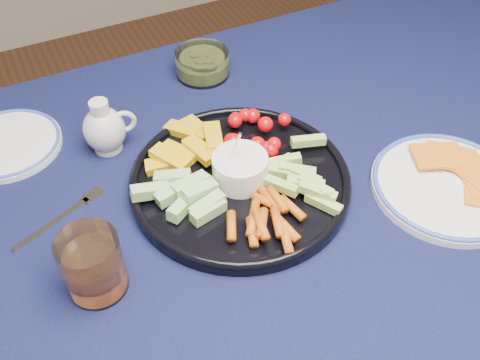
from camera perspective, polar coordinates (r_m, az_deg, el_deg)
name	(u,v)px	position (r m, az deg, el deg)	size (l,w,h in m)	color
dining_table	(293,236)	(0.93, 5.70, -5.98)	(1.67, 1.07, 0.75)	#50301A
crudite_platter	(239,178)	(0.87, -0.11, 0.21)	(0.36, 0.36, 0.12)	black
creamer_pitcher	(105,129)	(0.95, -14.21, 5.32)	(0.09, 0.07, 0.10)	silver
pickle_bowl	(202,64)	(1.12, -4.02, 12.20)	(0.11, 0.11, 0.05)	silver
cheese_plate	(448,184)	(0.93, 21.27, -0.42)	(0.25, 0.25, 0.03)	white
juice_tumbler	(94,267)	(0.76, -15.35, -8.98)	(0.08, 0.08, 0.10)	silver
fork_left	(67,214)	(0.89, -17.98, -3.45)	(0.16, 0.08, 0.00)	silver
fork_right	(441,162)	(0.99, 20.69, 1.84)	(0.18, 0.09, 0.00)	silver
side_plate_extra	(7,144)	(1.03, -23.56, 3.55)	(0.19, 0.19, 0.02)	white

